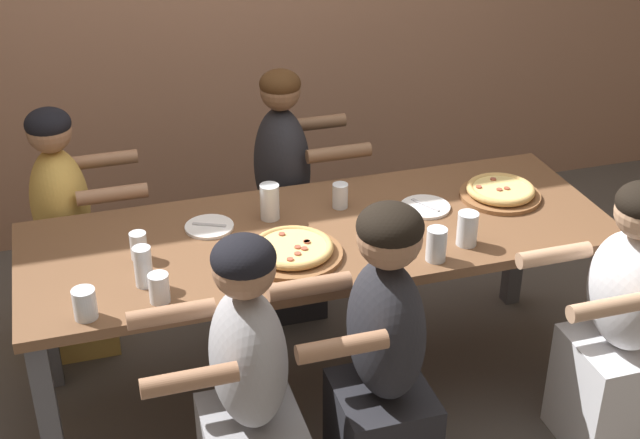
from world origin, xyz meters
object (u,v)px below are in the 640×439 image
at_px(empty_plate_a, 425,207).
at_px(diner_near_center, 383,371).
at_px(drinking_glass_d, 340,197).
at_px(drinking_glass_e, 159,290).
at_px(empty_plate_b, 209,227).
at_px(drinking_glass_c, 143,269).
at_px(pizza_board_main, 500,192).
at_px(drinking_glass_g, 270,203).
at_px(diner_near_midleft, 249,403).
at_px(pizza_board_second, 293,250).
at_px(diner_far_left, 68,243).
at_px(drinking_glass_a, 139,247).
at_px(diner_near_right, 619,332).
at_px(drinking_glass_f, 467,231).
at_px(drinking_glass_h, 436,244).
at_px(diner_far_center, 284,206).
at_px(drinking_glass_b, 85,304).

distance_m(empty_plate_a, diner_near_center, 0.83).
relative_size(drinking_glass_d, drinking_glass_e, 0.98).
height_order(drinking_glass_d, drinking_glass_e, drinking_glass_e).
xyz_separation_m(empty_plate_b, drinking_glass_c, (-0.28, -0.33, 0.06)).
distance_m(pizza_board_main, drinking_glass_g, 0.94).
bearing_deg(drinking_glass_d, diner_near_center, -97.65).
xyz_separation_m(empty_plate_a, diner_near_midleft, (-0.88, -0.68, -0.23)).
bearing_deg(pizza_board_second, pizza_board_main, 12.11).
distance_m(pizza_board_second, drinking_glass_c, 0.54).
distance_m(empty_plate_b, diner_near_center, 0.90).
distance_m(drinking_glass_c, diner_far_left, 0.90).
distance_m(drinking_glass_a, diner_near_right, 1.75).
relative_size(drinking_glass_g, diner_near_midleft, 0.13).
bearing_deg(pizza_board_main, diner_far_left, 161.53).
distance_m(empty_plate_a, diner_near_midleft, 1.14).
xyz_separation_m(empty_plate_a, drinking_glass_f, (0.04, -0.30, 0.05)).
relative_size(drinking_glass_c, drinking_glass_d, 1.46).
height_order(drinking_glass_f, diner_far_left, diner_far_left).
distance_m(pizza_board_main, diner_far_left, 1.82).
xyz_separation_m(pizza_board_main, drinking_glass_g, (-0.94, 0.10, 0.04)).
height_order(pizza_board_main, drinking_glass_e, drinking_glass_e).
distance_m(drinking_glass_a, drinking_glass_d, 0.83).
bearing_deg(diner_near_right, empty_plate_b, 60.08).
bearing_deg(diner_near_center, drinking_glass_c, 58.14).
relative_size(drinking_glass_c, drinking_glass_g, 1.02).
distance_m(empty_plate_a, drinking_glass_f, 0.31).
relative_size(diner_far_left, diner_near_center, 0.96).
distance_m(pizza_board_second, drinking_glass_h, 0.51).
relative_size(drinking_glass_d, diner_far_left, 0.09).
bearing_deg(drinking_glass_f, pizza_board_second, 170.85).
height_order(diner_far_left, diner_near_midleft, diner_near_midleft).
height_order(empty_plate_b, diner_far_left, diner_far_left).
distance_m(drinking_glass_a, drinking_glass_e, 0.30).
relative_size(diner_far_left, diner_near_midleft, 0.99).
height_order(empty_plate_a, drinking_glass_e, drinking_glass_e).
xyz_separation_m(drinking_glass_c, diner_near_right, (1.62, -0.44, -0.30)).
relative_size(drinking_glass_c, diner_far_left, 0.13).
bearing_deg(empty_plate_a, diner_far_center, 127.27).
height_order(pizza_board_main, empty_plate_a, pizza_board_main).
relative_size(pizza_board_main, drinking_glass_b, 3.13).
xyz_separation_m(drinking_glass_d, drinking_glass_h, (0.20, -0.48, 0.02)).
height_order(pizza_board_second, diner_far_left, diner_far_left).
relative_size(empty_plate_a, drinking_glass_f, 1.55).
bearing_deg(pizza_board_main, empty_plate_b, 175.53).
distance_m(drinking_glass_g, diner_far_center, 0.57).
relative_size(drinking_glass_h, diner_near_right, 0.11).
bearing_deg(drinking_glass_h, drinking_glass_g, 136.02).
xyz_separation_m(pizza_board_second, diner_far_center, (0.17, 0.77, -0.24)).
xyz_separation_m(drinking_glass_b, drinking_glass_e, (0.24, 0.02, -0.01)).
bearing_deg(drinking_glass_b, pizza_board_second, 13.28).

